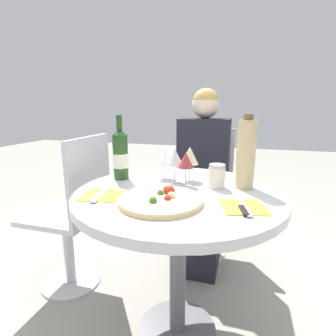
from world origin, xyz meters
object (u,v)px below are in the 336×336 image
(dining_table, at_px, (178,217))
(wine_bottle, at_px, (121,155))
(chair_empty_side, at_px, (75,216))
(pizza_large, at_px, (161,200))
(chair_behind_diner, at_px, (204,193))
(seated_diner, at_px, (201,188))
(tall_carafe, at_px, (246,154))

(dining_table, height_order, wine_bottle, wine_bottle)
(chair_empty_side, distance_m, pizza_large, 0.76)
(chair_empty_side, bearing_deg, pizza_large, -117.52)
(chair_behind_diner, xyz_separation_m, seated_diner, (-0.00, -0.15, 0.08))
(chair_empty_side, bearing_deg, chair_behind_diner, -45.92)
(dining_table, relative_size, chair_behind_diner, 0.96)
(dining_table, height_order, pizza_large, pizza_large)
(seated_diner, bearing_deg, wine_bottle, 60.25)
(seated_diner, bearing_deg, dining_table, 90.45)
(tall_carafe, bearing_deg, chair_behind_diner, 111.62)
(seated_diner, relative_size, wine_bottle, 3.82)
(pizza_large, distance_m, tall_carafe, 0.43)
(tall_carafe, bearing_deg, wine_bottle, -178.41)
(dining_table, distance_m, chair_empty_side, 0.70)
(chair_behind_diner, xyz_separation_m, pizza_large, (-0.02, -0.96, 0.28))
(dining_table, bearing_deg, tall_carafe, 25.53)
(chair_empty_side, bearing_deg, seated_diner, -53.43)
(dining_table, xyz_separation_m, tall_carafe, (0.26, 0.13, 0.27))
(pizza_large, height_order, tall_carafe, tall_carafe)
(pizza_large, bearing_deg, wine_bottle, 137.73)
(wine_bottle, xyz_separation_m, tall_carafe, (0.58, 0.02, 0.03))
(chair_empty_side, height_order, wine_bottle, wine_bottle)
(wine_bottle, bearing_deg, seated_diner, 60.25)
(seated_diner, height_order, chair_empty_side, seated_diner)
(dining_table, bearing_deg, seated_diner, 90.45)
(dining_table, relative_size, seated_diner, 0.74)
(chair_empty_side, xyz_separation_m, tall_carafe, (0.92, -0.05, 0.42))
(dining_table, distance_m, wine_bottle, 0.41)
(chair_empty_side, distance_m, wine_bottle, 0.52)
(chair_behind_diner, distance_m, chair_empty_side, 0.91)
(seated_diner, distance_m, wine_bottle, 0.70)
(dining_table, distance_m, pizza_large, 0.20)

